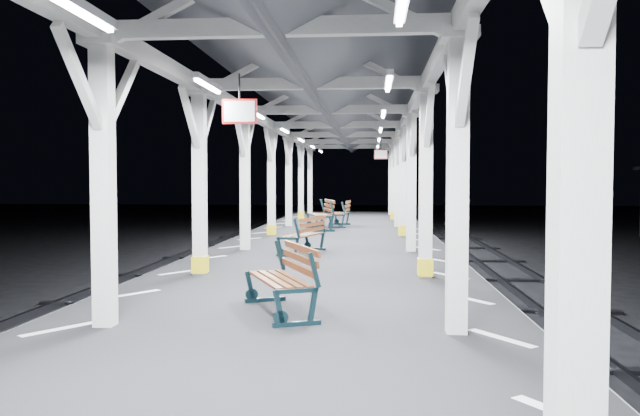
# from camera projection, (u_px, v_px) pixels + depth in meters

# --- Properties ---
(ground) EXTENTS (120.00, 120.00, 0.00)m
(ground) POSITION_uv_depth(u_px,v_px,m) (298.00, 365.00, 9.08)
(ground) COLOR black
(ground) RESTS_ON ground
(platform) EXTENTS (6.00, 50.00, 1.00)m
(platform) POSITION_uv_depth(u_px,v_px,m) (298.00, 331.00, 9.05)
(platform) COLOR black
(platform) RESTS_ON ground
(hazard_stripes_left) EXTENTS (1.00, 48.00, 0.01)m
(hazard_stripes_left) POSITION_uv_depth(u_px,v_px,m) (134.00, 294.00, 9.23)
(hazard_stripes_left) COLOR silver
(hazard_stripes_left) RESTS_ON platform
(hazard_stripes_right) EXTENTS (1.00, 48.00, 0.01)m
(hazard_stripes_right) POSITION_uv_depth(u_px,v_px,m) (469.00, 299.00, 8.83)
(hazard_stripes_right) COLOR silver
(hazard_stripes_right) RESTS_ON platform
(canopy) EXTENTS (5.40, 49.00, 4.65)m
(canopy) POSITION_uv_depth(u_px,v_px,m) (297.00, 49.00, 8.86)
(canopy) COLOR silver
(canopy) RESTS_ON platform
(bench_near) EXTENTS (1.16, 1.69, 0.86)m
(bench_near) POSITION_uv_depth(u_px,v_px,m) (286.00, 277.00, 7.93)
(bench_near) COLOR #10262D
(bench_near) RESTS_ON platform
(bench_mid) EXTENTS (1.02, 1.68, 0.85)m
(bench_mid) POSITION_uv_depth(u_px,v_px,m) (306.00, 234.00, 14.37)
(bench_mid) COLOR #10262D
(bench_mid) RESTS_ON platform
(bench_far) EXTENTS (1.15, 2.02, 1.03)m
(bench_far) POSITION_uv_depth(u_px,v_px,m) (323.00, 214.00, 21.46)
(bench_far) COLOR #10262D
(bench_far) RESTS_ON platform
(bench_extra) EXTENTS (0.77, 1.80, 0.95)m
(bench_extra) POSITION_uv_depth(u_px,v_px,m) (342.00, 213.00, 22.93)
(bench_extra) COLOR #10262D
(bench_extra) RESTS_ON platform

